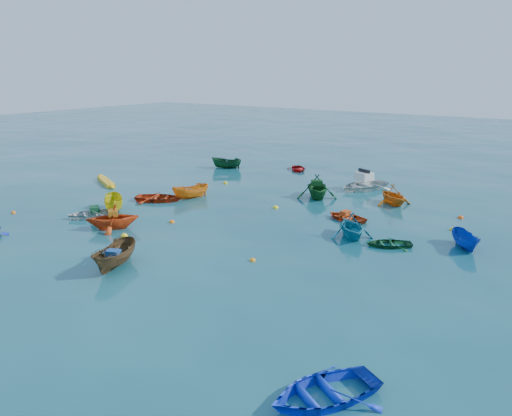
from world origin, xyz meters
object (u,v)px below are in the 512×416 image
Objects in this scene: dinghy_white_near at (93,217)px; kayak_yellow at (107,184)px; dinghy_blue_se at (324,399)px; motorboat_white at (363,189)px.

dinghy_white_near reaches higher than kayak_yellow.
kayak_yellow is (-6.64, 6.58, 0.00)m from dinghy_white_near.
dinghy_blue_se is 0.81× the size of motorboat_white.
dinghy_white_near is at bearing -107.35° from kayak_yellow.
dinghy_blue_se is at bearing 14.07° from dinghy_white_near.
dinghy_blue_se is (19.93, -7.93, 0.00)m from dinghy_white_near.
dinghy_blue_se is at bearing -91.27° from kayak_yellow.
dinghy_white_near is at bearing -170.47° from dinghy_blue_se.
motorboat_white reaches higher than kayak_yellow.
kayak_yellow is 0.98× the size of motorboat_white.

